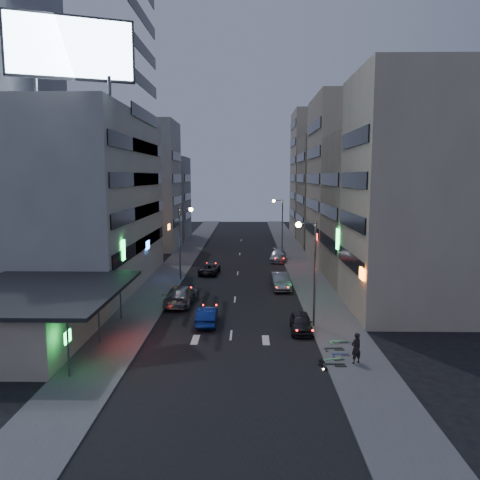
{
  "coord_description": "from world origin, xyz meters",
  "views": [
    {
      "loc": [
        1.22,
        -28.83,
        11.5
      ],
      "look_at": [
        0.42,
        17.53,
        5.18
      ],
      "focal_mm": 35.0,
      "sensor_mm": 36.0,
      "label": 1
    }
  ],
  "objects_px": {
    "scooter_silver_a": "(341,349)",
    "person": "(356,348)",
    "road_car_silver": "(181,295)",
    "parked_car_right_near": "(301,322)",
    "parked_car_right_mid": "(280,281)",
    "scooter_black_b": "(343,339)",
    "parked_car_right_far": "(278,256)",
    "scooter_silver_b": "(347,333)",
    "scooter_blue": "(349,346)",
    "road_car_blue": "(207,315)",
    "scooter_black_a": "(345,354)",
    "parked_car_left": "(210,268)"
  },
  "relations": [
    {
      "from": "person",
      "to": "scooter_blue",
      "type": "relative_size",
      "value": 1.14
    },
    {
      "from": "parked_car_right_mid",
      "to": "road_car_blue",
      "type": "height_order",
      "value": "parked_car_right_mid"
    },
    {
      "from": "road_car_blue",
      "to": "person",
      "type": "xyz_separation_m",
      "value": [
        9.82,
        -7.86,
        0.38
      ]
    },
    {
      "from": "parked_car_right_far",
      "to": "scooter_black_a",
      "type": "distance_m",
      "value": 35.67
    },
    {
      "from": "person",
      "to": "scooter_silver_a",
      "type": "relative_size",
      "value": 1.04
    },
    {
      "from": "scooter_black_b",
      "to": "parked_car_right_near",
      "type": "bearing_deg",
      "value": 29.96
    },
    {
      "from": "road_car_blue",
      "to": "scooter_silver_a",
      "type": "xyz_separation_m",
      "value": [
        9.07,
        -6.92,
        -0.02
      ]
    },
    {
      "from": "scooter_silver_b",
      "to": "scooter_blue",
      "type": "bearing_deg",
      "value": 167.95
    },
    {
      "from": "road_car_silver",
      "to": "person",
      "type": "relative_size",
      "value": 3.03
    },
    {
      "from": "parked_car_right_far",
      "to": "scooter_blue",
      "type": "height_order",
      "value": "parked_car_right_far"
    },
    {
      "from": "parked_car_right_near",
      "to": "road_car_silver",
      "type": "bearing_deg",
      "value": 146.78
    },
    {
      "from": "road_car_blue",
      "to": "person",
      "type": "height_order",
      "value": "person"
    },
    {
      "from": "parked_car_left",
      "to": "scooter_blue",
      "type": "xyz_separation_m",
      "value": [
        11.11,
        -25.39,
        -0.01
      ]
    },
    {
      "from": "parked_car_right_far",
      "to": "scooter_silver_b",
      "type": "distance_m",
      "value": 31.66
    },
    {
      "from": "parked_car_right_mid",
      "to": "parked_car_left",
      "type": "height_order",
      "value": "parked_car_right_mid"
    },
    {
      "from": "road_car_silver",
      "to": "scooter_black_a",
      "type": "height_order",
      "value": "road_car_silver"
    },
    {
      "from": "parked_car_right_mid",
      "to": "scooter_black_b",
      "type": "xyz_separation_m",
      "value": [
        3.02,
        -16.95,
        -0.12
      ]
    },
    {
      "from": "scooter_silver_a",
      "to": "person",
      "type": "bearing_deg",
      "value": -161.52
    },
    {
      "from": "parked_car_left",
      "to": "scooter_black_b",
      "type": "xyz_separation_m",
      "value": [
        10.91,
        -24.38,
        0.05
      ]
    },
    {
      "from": "person",
      "to": "scooter_black_a",
      "type": "distance_m",
      "value": 0.76
    },
    {
      "from": "parked_car_right_mid",
      "to": "person",
      "type": "relative_size",
      "value": 2.55
    },
    {
      "from": "scooter_blue",
      "to": "scooter_silver_b",
      "type": "xyz_separation_m",
      "value": [
        0.35,
        2.39,
        0.04
      ]
    },
    {
      "from": "parked_car_left",
      "to": "road_car_blue",
      "type": "height_order",
      "value": "road_car_blue"
    },
    {
      "from": "road_car_blue",
      "to": "road_car_silver",
      "type": "distance_m",
      "value": 6.36
    },
    {
      "from": "parked_car_left",
      "to": "parked_car_right_far",
      "type": "relative_size",
      "value": 0.88
    },
    {
      "from": "scooter_black_b",
      "to": "scooter_blue",
      "type": "bearing_deg",
      "value": -171.66
    },
    {
      "from": "road_car_silver",
      "to": "scooter_silver_a",
      "type": "distance_m",
      "value": 17.34
    },
    {
      "from": "parked_car_right_near",
      "to": "road_car_silver",
      "type": "height_order",
      "value": "road_car_silver"
    },
    {
      "from": "parked_car_right_near",
      "to": "road_car_blue",
      "type": "relative_size",
      "value": 0.92
    },
    {
      "from": "parked_car_right_far",
      "to": "parked_car_right_mid",
      "type": "bearing_deg",
      "value": -87.3
    },
    {
      "from": "scooter_black_b",
      "to": "road_car_blue",
      "type": "bearing_deg",
      "value": 58.34
    },
    {
      "from": "parked_car_right_mid",
      "to": "parked_car_right_far",
      "type": "height_order",
      "value": "parked_car_right_mid"
    },
    {
      "from": "road_car_silver",
      "to": "scooter_black_b",
      "type": "xyz_separation_m",
      "value": [
        12.4,
        -10.92,
        -0.16
      ]
    },
    {
      "from": "person",
      "to": "road_car_blue",
      "type": "bearing_deg",
      "value": -65.9
    },
    {
      "from": "road_car_silver",
      "to": "parked_car_right_near",
      "type": "bearing_deg",
      "value": 148.05
    },
    {
      "from": "parked_car_right_near",
      "to": "scooter_silver_b",
      "type": "bearing_deg",
      "value": -35.77
    },
    {
      "from": "parked_car_right_near",
      "to": "scooter_black_a",
      "type": "distance_m",
      "value": 6.7
    },
    {
      "from": "parked_car_left",
      "to": "road_car_blue",
      "type": "bearing_deg",
      "value": 98.82
    },
    {
      "from": "parked_car_right_far",
      "to": "scooter_silver_b",
      "type": "bearing_deg",
      "value": -79.4
    },
    {
      "from": "road_car_silver",
      "to": "road_car_blue",
      "type": "bearing_deg",
      "value": 120.61
    },
    {
      "from": "scooter_silver_a",
      "to": "parked_car_right_far",
      "type": "bearing_deg",
      "value": -17.13
    },
    {
      "from": "scooter_black_a",
      "to": "scooter_black_b",
      "type": "relative_size",
      "value": 1.06
    },
    {
      "from": "road_car_blue",
      "to": "person",
      "type": "bearing_deg",
      "value": 141.24
    },
    {
      "from": "parked_car_right_near",
      "to": "scooter_silver_b",
      "type": "xyz_separation_m",
      "value": [
        2.93,
        -2.32,
        0.01
      ]
    },
    {
      "from": "scooter_black_a",
      "to": "scooter_black_b",
      "type": "bearing_deg",
      "value": -6.23
    },
    {
      "from": "road_car_blue",
      "to": "scooter_silver_b",
      "type": "xyz_separation_m",
      "value": [
        10.09,
        -3.87,
        -0.03
      ]
    },
    {
      "from": "parked_car_right_mid",
      "to": "road_car_silver",
      "type": "distance_m",
      "value": 11.15
    },
    {
      "from": "scooter_silver_a",
      "to": "scooter_blue",
      "type": "bearing_deg",
      "value": -65.75
    },
    {
      "from": "scooter_black_a",
      "to": "scooter_silver_b",
      "type": "bearing_deg",
      "value": -10.99
    },
    {
      "from": "parked_car_right_near",
      "to": "parked_car_right_mid",
      "type": "height_order",
      "value": "parked_car_right_mid"
    }
  ]
}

